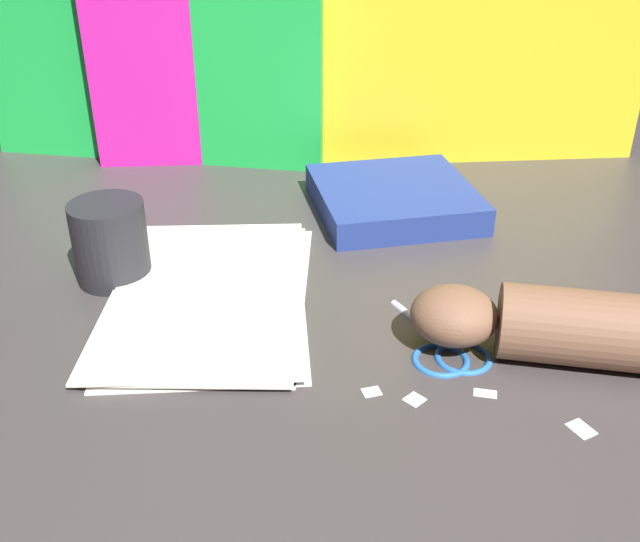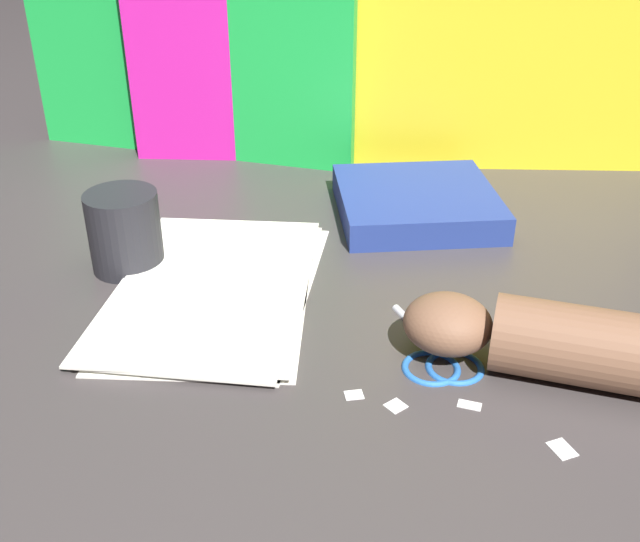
{
  "view_description": "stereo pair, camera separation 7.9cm",
  "coord_description": "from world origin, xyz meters",
  "px_view_note": "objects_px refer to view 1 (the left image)",
  "views": [
    {
      "loc": [
        0.0,
        -0.73,
        0.45
      ],
      "look_at": [
        0.0,
        -0.05,
        0.06
      ],
      "focal_mm": 42.0,
      "sensor_mm": 36.0,
      "label": 1
    },
    {
      "loc": [
        0.08,
        -0.73,
        0.45
      ],
      "look_at": [
        0.0,
        -0.05,
        0.06
      ],
      "focal_mm": 42.0,
      "sensor_mm": 36.0,
      "label": 2
    }
  ],
  "objects_px": {
    "paper_stack": "(208,294)",
    "scissors": "(445,346)",
    "hand_forearm": "(565,327)",
    "mug": "(109,242)",
    "book_closed": "(393,199)"
  },
  "relations": [
    {
      "from": "paper_stack",
      "to": "book_closed",
      "type": "bearing_deg",
      "value": 45.82
    },
    {
      "from": "mug",
      "to": "scissors",
      "type": "bearing_deg",
      "value": -21.41
    },
    {
      "from": "scissors",
      "to": "hand_forearm",
      "type": "distance_m",
      "value": 0.12
    },
    {
      "from": "book_closed",
      "to": "scissors",
      "type": "height_order",
      "value": "book_closed"
    },
    {
      "from": "book_closed",
      "to": "mug",
      "type": "relative_size",
      "value": 2.58
    },
    {
      "from": "scissors",
      "to": "hand_forearm",
      "type": "xyz_separation_m",
      "value": [
        0.11,
        -0.01,
        0.03
      ]
    },
    {
      "from": "paper_stack",
      "to": "scissors",
      "type": "distance_m",
      "value": 0.28
    },
    {
      "from": "hand_forearm",
      "to": "scissors",
      "type": "bearing_deg",
      "value": 172.67
    },
    {
      "from": "paper_stack",
      "to": "scissors",
      "type": "height_order",
      "value": "paper_stack"
    },
    {
      "from": "scissors",
      "to": "mug",
      "type": "bearing_deg",
      "value": 158.59
    },
    {
      "from": "book_closed",
      "to": "hand_forearm",
      "type": "xyz_separation_m",
      "value": [
        0.14,
        -0.35,
        0.02
      ]
    },
    {
      "from": "book_closed",
      "to": "hand_forearm",
      "type": "distance_m",
      "value": 0.38
    },
    {
      "from": "paper_stack",
      "to": "mug",
      "type": "bearing_deg",
      "value": 158.64
    },
    {
      "from": "paper_stack",
      "to": "scissors",
      "type": "bearing_deg",
      "value": -21.44
    },
    {
      "from": "paper_stack",
      "to": "book_closed",
      "type": "height_order",
      "value": "book_closed"
    }
  ]
}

